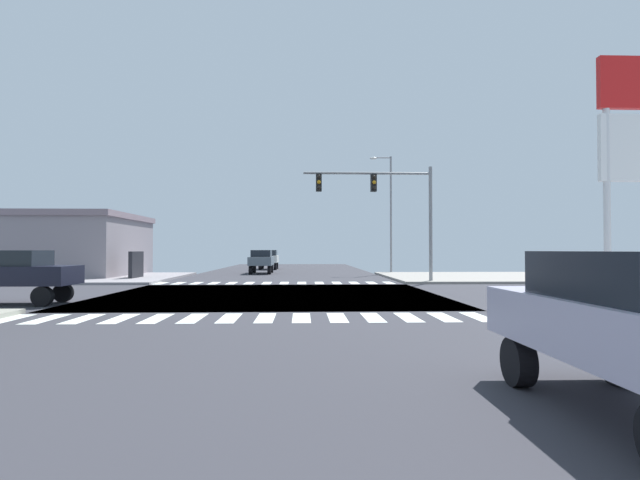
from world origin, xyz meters
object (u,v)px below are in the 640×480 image
at_px(street_lamp, 388,205).
at_px(sedan_nearside_1, 262,260).
at_px(gas_station_sign, 628,140).
at_px(sedan_crossing_3, 11,272).
at_px(bank_building, 42,245).
at_px(sedan_queued_4, 640,320).
at_px(sedan_farside_2, 269,258).
at_px(traffic_signal_mast, 381,196).

distance_m(street_lamp, sedan_nearside_1, 11.07).
distance_m(gas_station_sign, sedan_crossing_3, 19.82).
xyz_separation_m(gas_station_sign, bank_building, (-27.07, 22.84, -2.61)).
bearing_deg(sedan_crossing_3, sedan_queued_4, -131.57).
distance_m(gas_station_sign, street_lamp, 26.49).
bearing_deg(gas_station_sign, bank_building, 139.84).
bearing_deg(sedan_farside_2, sedan_crossing_3, 77.46).
bearing_deg(sedan_farside_2, street_lamp, 137.39).
height_order(traffic_signal_mast, sedan_queued_4, traffic_signal_mast).
distance_m(sedan_nearside_1, sedan_queued_4, 35.41).
height_order(gas_station_sign, sedan_crossing_3, gas_station_sign).
height_order(traffic_signal_mast, sedan_farside_2, traffic_signal_mast).
bearing_deg(sedan_crossing_3, sedan_nearside_1, -17.09).
height_order(traffic_signal_mast, gas_station_sign, gas_station_sign).
xyz_separation_m(street_lamp, sedan_crossing_3, (-17.02, -21.64, -4.38)).
bearing_deg(sedan_farside_2, sedan_queued_4, 99.19).
distance_m(sedan_nearside_1, sedan_farside_2, 8.56).
height_order(gas_station_sign, sedan_farside_2, gas_station_sign).
distance_m(traffic_signal_mast, sedan_crossing_3, 18.46).
bearing_deg(street_lamp, sedan_farside_2, 137.39).
xyz_separation_m(bank_building, sedan_nearside_1, (15.09, 4.34, -1.10)).
distance_m(street_lamp, sedan_crossing_3, 27.88).
height_order(sedan_farside_2, sedan_queued_4, same).
distance_m(traffic_signal_mast, gas_station_sign, 15.86).
distance_m(gas_station_sign, sedan_nearside_1, 29.94).
relative_size(street_lamp, sedan_farside_2, 2.18).
distance_m(gas_station_sign, bank_building, 35.51).
distance_m(traffic_signal_mast, sedan_queued_4, 23.16).
bearing_deg(sedan_crossing_3, street_lamp, -38.19).
xyz_separation_m(traffic_signal_mast, street_lamp, (2.34, 11.13, 0.53)).
xyz_separation_m(bank_building, sedan_crossing_3, (8.20, -18.06, -1.10)).
relative_size(street_lamp, bank_building, 0.65).
height_order(traffic_signal_mast, bank_building, traffic_signal_mast).
bearing_deg(sedan_nearside_1, sedan_crossing_3, 72.91).
relative_size(sedan_nearside_1, sedan_farside_2, 1.00).
height_order(gas_station_sign, sedan_nearside_1, gas_station_sign).
height_order(traffic_signal_mast, sedan_crossing_3, traffic_signal_mast).
distance_m(traffic_signal_mast, street_lamp, 11.38).
relative_size(sedan_farside_2, sedan_crossing_3, 1.00).
xyz_separation_m(gas_station_sign, sedan_farside_2, (-11.98, 35.74, -3.71)).
xyz_separation_m(gas_station_sign, street_lamp, (-1.85, 26.42, 0.67)).
xyz_separation_m(sedan_nearside_1, sedan_farside_2, (0.00, 8.56, 0.00)).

